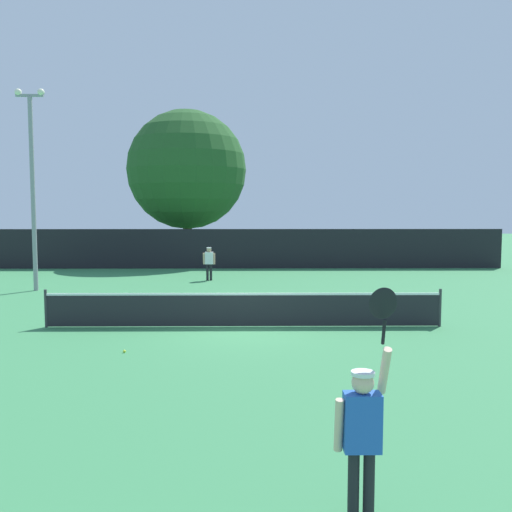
{
  "coord_description": "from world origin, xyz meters",
  "views": [
    {
      "loc": [
        0.17,
        -15.39,
        3.3
      ],
      "look_at": [
        0.4,
        4.54,
        1.62
      ],
      "focal_mm": 38.87,
      "sensor_mm": 36.0,
      "label": 1
    }
  ],
  "objects": [
    {
      "name": "parked_car_far",
      "position": [
        6.73,
        23.72,
        0.78
      ],
      "size": [
        2.24,
        4.34,
        1.69
      ],
      "rotation": [
        0.0,
        0.0,
        -0.08
      ],
      "color": "red",
      "rests_on": "ground"
    },
    {
      "name": "perimeter_fence",
      "position": [
        0.0,
        15.58,
        1.11
      ],
      "size": [
        28.72,
        0.12,
        2.21
      ],
      "primitive_type": "cube",
      "color": "black",
      "rests_on": "ground"
    },
    {
      "name": "player_receiving",
      "position": [
        -1.72,
        10.27,
        0.94
      ],
      "size": [
        0.57,
        0.23,
        1.55
      ],
      "rotation": [
        0.0,
        0.0,
        3.14
      ],
      "color": "white",
      "rests_on": "ground"
    },
    {
      "name": "ground_plane",
      "position": [
        0.0,
        0.0,
        0.0
      ],
      "size": [
        120.0,
        120.0,
        0.0
      ],
      "primitive_type": "plane",
      "color": "#387F4C"
    },
    {
      "name": "tennis_ball",
      "position": [
        -2.73,
        -2.8,
        0.03
      ],
      "size": [
        0.07,
        0.07,
        0.07
      ],
      "primitive_type": "sphere",
      "color": "#CCE033",
      "rests_on": "ground"
    },
    {
      "name": "player_serving",
      "position": [
        1.34,
        -9.87,
        1.1
      ],
      "size": [
        0.67,
        0.39,
        2.5
      ],
      "color": "blue",
      "rests_on": "ground"
    },
    {
      "name": "parked_car_near",
      "position": [
        -2.78,
        23.05,
        0.78
      ],
      "size": [
        2.23,
        4.34,
        1.69
      ],
      "rotation": [
        0.0,
        0.0,
        -0.08
      ],
      "color": "black",
      "rests_on": "ground"
    },
    {
      "name": "tennis_net",
      "position": [
        0.0,
        0.0,
        0.51
      ],
      "size": [
        11.17,
        0.08,
        1.07
      ],
      "color": "#232328",
      "rests_on": "ground"
    },
    {
      "name": "large_tree",
      "position": [
        -3.71,
        19.17,
        5.74
      ],
      "size": [
        7.32,
        7.32,
        9.41
      ],
      "color": "brown",
      "rests_on": "ground"
    },
    {
      "name": "parked_car_mid",
      "position": [
        2.11,
        23.11,
        0.78
      ],
      "size": [
        2.49,
        4.43,
        1.69
      ],
      "rotation": [
        0.0,
        0.0,
        0.15
      ],
      "color": "#B7B7BC",
      "rests_on": "ground"
    },
    {
      "name": "light_pole",
      "position": [
        -8.56,
        7.12,
        4.6
      ],
      "size": [
        1.18,
        0.28,
        8.08
      ],
      "color": "gray",
      "rests_on": "ground"
    }
  ]
}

